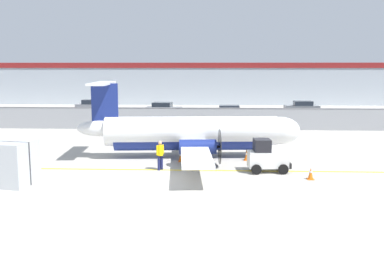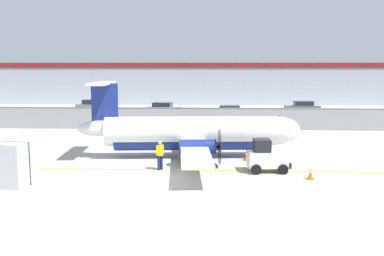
% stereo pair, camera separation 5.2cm
% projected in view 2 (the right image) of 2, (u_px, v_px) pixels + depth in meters
% --- Properties ---
extents(ground_plane, '(140.00, 140.00, 0.01)m').
position_uv_depth(ground_plane, '(176.00, 170.00, 24.61)').
color(ground_plane, '#ADA89E').
extents(perimeter_fence, '(98.00, 0.10, 2.10)m').
position_uv_depth(perimeter_fence, '(190.00, 118.00, 40.27)').
color(perimeter_fence, gray).
rests_on(perimeter_fence, ground).
extents(parking_lot_strip, '(98.00, 17.00, 0.12)m').
position_uv_depth(parking_lot_strip, '(194.00, 115.00, 51.80)').
color(parking_lot_strip, '#38383A').
rests_on(parking_lot_strip, ground).
extents(background_building, '(91.00, 8.10, 6.50)m').
position_uv_depth(background_building, '(199.00, 83.00, 69.62)').
color(background_building, '#A8B2BC').
rests_on(background_building, ground).
extents(commuter_airplane, '(14.62, 16.07, 4.92)m').
position_uv_depth(commuter_airplane, '(195.00, 133.00, 27.89)').
color(commuter_airplane, white).
rests_on(commuter_airplane, ground).
extents(baggage_tug, '(2.41, 1.53, 1.88)m').
position_uv_depth(baggage_tug, '(267.00, 157.00, 24.10)').
color(baggage_tug, silver).
rests_on(baggage_tug, ground).
extents(ground_crew_worker, '(0.48, 0.48, 1.70)m').
position_uv_depth(ground_crew_worker, '(160.00, 154.00, 24.53)').
color(ground_crew_worker, '#191E4C').
rests_on(ground_crew_worker, ground).
extents(cargo_container, '(2.69, 2.36, 2.20)m').
position_uv_depth(cargo_container, '(8.00, 163.00, 21.54)').
color(cargo_container, '#B7BCC1').
rests_on(cargo_container, ground).
extents(traffic_cone_near_left, '(0.36, 0.36, 0.64)m').
position_uv_depth(traffic_cone_near_left, '(181.00, 157.00, 26.79)').
color(traffic_cone_near_left, orange).
rests_on(traffic_cone_near_left, ground).
extents(traffic_cone_near_right, '(0.36, 0.36, 0.64)m').
position_uv_depth(traffic_cone_near_right, '(247.00, 155.00, 27.13)').
color(traffic_cone_near_right, orange).
rests_on(traffic_cone_near_right, ground).
extents(traffic_cone_far_left, '(0.36, 0.36, 0.64)m').
position_uv_depth(traffic_cone_far_left, '(310.00, 174.00, 22.51)').
color(traffic_cone_far_left, orange).
rests_on(traffic_cone_far_left, ground).
extents(parked_car_0, '(4.29, 2.18, 1.58)m').
position_uv_depth(parked_car_0, '(93.00, 106.00, 54.93)').
color(parked_car_0, gray).
rests_on(parked_car_0, parking_lot_strip).
extents(parked_car_1, '(4.38, 2.41, 1.58)m').
position_uv_depth(parked_car_1, '(164.00, 109.00, 50.84)').
color(parked_car_1, slate).
rests_on(parked_car_1, parking_lot_strip).
extents(parked_car_2, '(4.25, 2.10, 1.58)m').
position_uv_depth(parked_car_2, '(231.00, 113.00, 46.91)').
color(parked_car_2, silver).
rests_on(parked_car_2, parking_lot_strip).
extents(parked_car_3, '(4.20, 2.01, 1.58)m').
position_uv_depth(parked_car_3, '(302.00, 107.00, 52.85)').
color(parked_car_3, slate).
rests_on(parked_car_3, parking_lot_strip).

